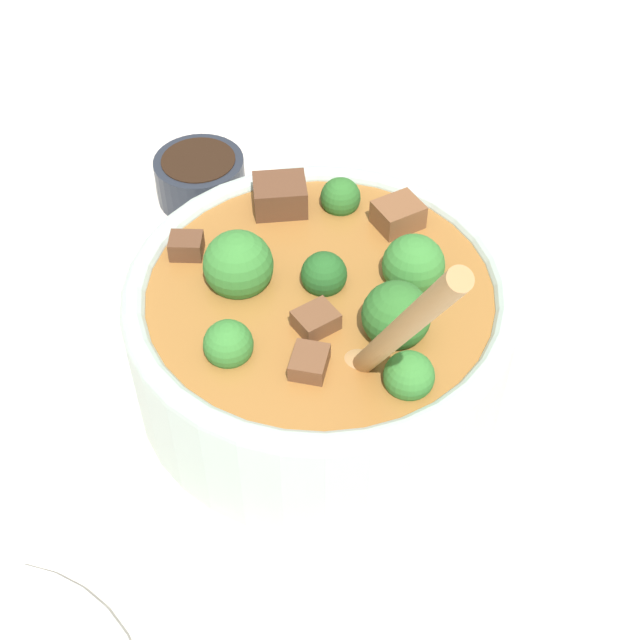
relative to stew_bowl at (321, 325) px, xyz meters
name	(u,v)px	position (x,y,z in m)	size (l,w,h in m)	color
ground_plane	(320,378)	(0.00, 0.00, -0.05)	(4.00, 4.00, 0.00)	silver
stew_bowl	(321,325)	(0.00, 0.00, 0.00)	(0.24, 0.24, 0.23)	#B2C6BC
condiment_bowl	(200,176)	(-0.16, 0.15, -0.03)	(0.07, 0.07, 0.04)	#232833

